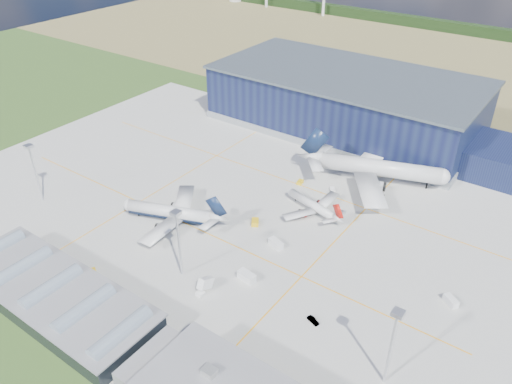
{
  "coord_description": "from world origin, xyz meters",
  "views": [
    {
      "loc": [
        94.8,
        -109.95,
        101.27
      ],
      "look_at": [
        7.74,
        11.55,
        7.26
      ],
      "focal_mm": 35.0,
      "sensor_mm": 36.0,
      "label": 1
    }
  ],
  "objects_px": {
    "light_mast_west": "(33,164)",
    "gse_tug_a": "(255,222)",
    "gse_tug_c": "(300,182)",
    "gse_cart_b": "(332,190)",
    "gse_tug_b": "(91,272)",
    "gse_van_a": "(276,244)",
    "gse_van_b": "(451,301)",
    "hangar": "(351,104)",
    "light_mast_center": "(178,233)",
    "airliner_widebody": "(380,160)",
    "airstair": "(206,286)",
    "airliner_red": "(312,201)",
    "gse_van_c": "(246,276)",
    "light_mast_east": "(393,336)",
    "airliner_navy": "(169,206)"
  },
  "relations": [
    {
      "from": "airliner_widebody",
      "to": "gse_tug_b",
      "type": "bearing_deg",
      "value": -134.34
    },
    {
      "from": "gse_van_a",
      "to": "gse_tug_c",
      "type": "xyz_separation_m",
      "value": [
        -14.14,
        38.33,
        -0.5
      ]
    },
    {
      "from": "airliner_red",
      "to": "gse_cart_b",
      "type": "relative_size",
      "value": 9.59
    },
    {
      "from": "light_mast_west",
      "to": "gse_tug_b",
      "type": "distance_m",
      "value": 52.21
    },
    {
      "from": "airliner_widebody",
      "to": "gse_van_a",
      "type": "xyz_separation_m",
      "value": [
        -9.88,
        -57.34,
        -8.47
      ]
    },
    {
      "from": "airliner_red",
      "to": "airstair",
      "type": "height_order",
      "value": "airliner_red"
    },
    {
      "from": "airliner_navy",
      "to": "gse_tug_b",
      "type": "relative_size",
      "value": 12.28
    },
    {
      "from": "gse_tug_a",
      "to": "gse_tug_c",
      "type": "bearing_deg",
      "value": 59.74
    },
    {
      "from": "airliner_widebody",
      "to": "gse_cart_b",
      "type": "xyz_separation_m",
      "value": [
        -11.16,
        -16.53,
        -9.01
      ]
    },
    {
      "from": "gse_tug_c",
      "to": "light_mast_east",
      "type": "bearing_deg",
      "value": -54.34
    },
    {
      "from": "light_mast_center",
      "to": "gse_cart_b",
      "type": "bearing_deg",
      "value": 78.18
    },
    {
      "from": "hangar",
      "to": "gse_van_c",
      "type": "relative_size",
      "value": 25.75
    },
    {
      "from": "light_mast_east",
      "to": "gse_van_b",
      "type": "height_order",
      "value": "light_mast_east"
    },
    {
      "from": "light_mast_center",
      "to": "gse_van_a",
      "type": "relative_size",
      "value": 4.31
    },
    {
      "from": "airliner_widebody",
      "to": "gse_van_b",
      "type": "bearing_deg",
      "value": -67.46
    },
    {
      "from": "airliner_navy",
      "to": "gse_van_c",
      "type": "xyz_separation_m",
      "value": [
        39.38,
        -8.73,
        -5.02
      ]
    },
    {
      "from": "gse_van_a",
      "to": "light_mast_east",
      "type": "bearing_deg",
      "value": -99.95
    },
    {
      "from": "light_mast_center",
      "to": "gse_tug_a",
      "type": "distance_m",
      "value": 36.89
    },
    {
      "from": "light_mast_west",
      "to": "gse_van_c",
      "type": "distance_m",
      "value": 89.01
    },
    {
      "from": "airliner_navy",
      "to": "gse_tug_b",
      "type": "height_order",
      "value": "airliner_navy"
    },
    {
      "from": "airliner_widebody",
      "to": "gse_van_b",
      "type": "xyz_separation_m",
      "value": [
        44.35,
        -50.22,
        -8.57
      ]
    },
    {
      "from": "gse_tug_b",
      "to": "gse_van_a",
      "type": "distance_m",
      "value": 57.99
    },
    {
      "from": "light_mast_west",
      "to": "gse_tug_a",
      "type": "height_order",
      "value": "light_mast_west"
    },
    {
      "from": "gse_tug_c",
      "to": "airliner_navy",
      "type": "bearing_deg",
      "value": -124.3
    },
    {
      "from": "gse_tug_a",
      "to": "gse_cart_b",
      "type": "bearing_deg",
      "value": 38.98
    },
    {
      "from": "light_mast_west",
      "to": "gse_van_b",
      "type": "height_order",
      "value": "light_mast_west"
    },
    {
      "from": "hangar",
      "to": "gse_cart_b",
      "type": "bearing_deg",
      "value": -69.1
    },
    {
      "from": "gse_tug_c",
      "to": "gse_cart_b",
      "type": "distance_m",
      "value": 13.09
    },
    {
      "from": "gse_cart_b",
      "to": "airstair",
      "type": "distance_m",
      "value": 69.66
    },
    {
      "from": "airliner_navy",
      "to": "gse_van_b",
      "type": "bearing_deg",
      "value": 169.91
    },
    {
      "from": "light_mast_center",
      "to": "airstair",
      "type": "height_order",
      "value": "light_mast_center"
    },
    {
      "from": "airliner_widebody",
      "to": "gse_tug_c",
      "type": "height_order",
      "value": "airliner_widebody"
    },
    {
      "from": "gse_van_c",
      "to": "airliner_widebody",
      "type": "bearing_deg",
      "value": 2.13
    },
    {
      "from": "gse_tug_a",
      "to": "light_mast_west",
      "type": "bearing_deg",
      "value": 171.94
    },
    {
      "from": "light_mast_east",
      "to": "light_mast_west",
      "type": "bearing_deg",
      "value": 180.0
    },
    {
      "from": "light_mast_center",
      "to": "gse_tug_b",
      "type": "bearing_deg",
      "value": -144.64
    },
    {
      "from": "light_mast_center",
      "to": "airliner_widebody",
      "type": "height_order",
      "value": "light_mast_center"
    },
    {
      "from": "light_mast_center",
      "to": "airliner_widebody",
      "type": "distance_m",
      "value": 88.93
    },
    {
      "from": "gse_van_a",
      "to": "airstair",
      "type": "bearing_deg",
      "value": -171.06
    },
    {
      "from": "gse_tug_a",
      "to": "gse_van_c",
      "type": "height_order",
      "value": "gse_van_c"
    },
    {
      "from": "light_mast_east",
      "to": "airliner_widebody",
      "type": "height_order",
      "value": "light_mast_east"
    },
    {
      "from": "light_mast_west",
      "to": "light_mast_east",
      "type": "xyz_separation_m",
      "value": [
        135.0,
        0.0,
        0.0
      ]
    },
    {
      "from": "hangar",
      "to": "gse_cart_b",
      "type": "height_order",
      "value": "hangar"
    },
    {
      "from": "airliner_red",
      "to": "gse_van_b",
      "type": "xyz_separation_m",
      "value": [
        54.92,
        -17.22,
        -3.42
      ]
    },
    {
      "from": "airliner_navy",
      "to": "gse_van_b",
      "type": "xyz_separation_m",
      "value": [
        91.82,
        16.78,
        -5.32
      ]
    },
    {
      "from": "airliner_red",
      "to": "gse_cart_b",
      "type": "xyz_separation_m",
      "value": [
        -0.59,
        16.47,
        -3.86
      ]
    },
    {
      "from": "airliner_red",
      "to": "gse_van_b",
      "type": "bearing_deg",
      "value": 177.61
    },
    {
      "from": "hangar",
      "to": "light_mast_center",
      "type": "bearing_deg",
      "value": -86.7
    },
    {
      "from": "gse_van_b",
      "to": "hangar",
      "type": "bearing_deg",
      "value": 76.74
    },
    {
      "from": "gse_van_b",
      "to": "airstair",
      "type": "distance_m",
      "value": 69.45
    }
  ]
}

